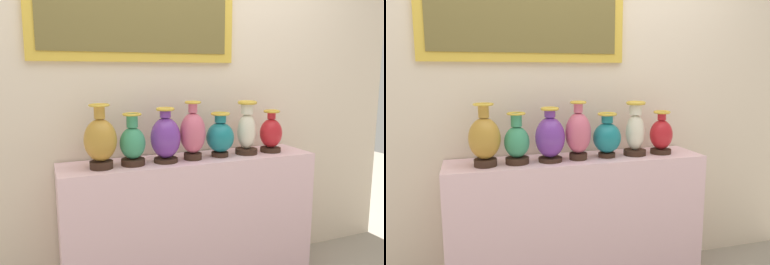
# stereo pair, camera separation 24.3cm
# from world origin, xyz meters

# --- Properties ---
(display_shelf) EXTENTS (1.69, 0.38, 0.91)m
(display_shelf) POSITION_xyz_m (0.00, 0.00, 0.45)
(display_shelf) COLOR beige
(display_shelf) RESTS_ON ground_plane
(back_wall) EXTENTS (3.70, 0.14, 3.09)m
(back_wall) POSITION_xyz_m (-0.01, 0.25, 1.56)
(back_wall) COLOR beige
(back_wall) RESTS_ON ground_plane
(vase_ochre) EXTENTS (0.19, 0.19, 0.38)m
(vase_ochre) POSITION_xyz_m (-0.59, -0.05, 1.08)
(vase_ochre) COLOR #382319
(vase_ochre) RESTS_ON display_shelf
(vase_jade) EXTENTS (0.15, 0.15, 0.32)m
(vase_jade) POSITION_xyz_m (-0.40, -0.04, 1.04)
(vase_jade) COLOR #382319
(vase_jade) RESTS_ON display_shelf
(vase_violet) EXTENTS (0.19, 0.19, 0.34)m
(vase_violet) POSITION_xyz_m (-0.19, -0.04, 1.06)
(vase_violet) COLOR #382319
(vase_violet) RESTS_ON display_shelf
(vase_rose) EXTENTS (0.17, 0.17, 0.38)m
(vase_rose) POSITION_xyz_m (-0.01, -0.04, 1.08)
(vase_rose) COLOR #382319
(vase_rose) RESTS_ON display_shelf
(vase_teal) EXTENTS (0.18, 0.18, 0.30)m
(vase_teal) POSITION_xyz_m (0.19, -0.03, 1.05)
(vase_teal) COLOR #382319
(vase_teal) RESTS_ON display_shelf
(vase_ivory) EXTENTS (0.15, 0.15, 0.37)m
(vase_ivory) POSITION_xyz_m (0.40, -0.02, 1.07)
(vase_ivory) COLOR #382319
(vase_ivory) RESTS_ON display_shelf
(vase_crimson) EXTENTS (0.16, 0.16, 0.30)m
(vase_crimson) POSITION_xyz_m (0.59, -0.03, 1.04)
(vase_crimson) COLOR #382319
(vase_crimson) RESTS_ON display_shelf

